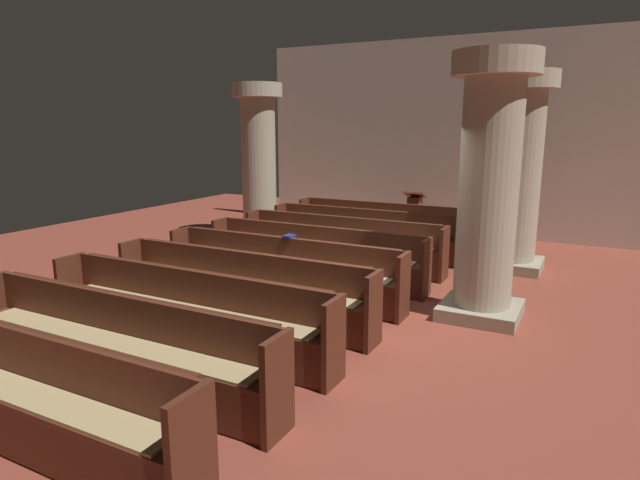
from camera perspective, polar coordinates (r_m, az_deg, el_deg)
name	(u,v)px	position (r m, az deg, el deg)	size (l,w,h in m)	color
ground_plane	(357,309)	(7.60, 3.98, -7.36)	(19.20, 19.20, 0.00)	brown
back_wall	(465,138)	(12.98, 15.14, 10.48)	(10.00, 0.16, 4.50)	silver
pew_row_0	(382,223)	(11.55, 6.64, 1.86)	(3.84, 0.47, 0.90)	#562819
pew_row_1	(363,231)	(10.61, 4.64, 0.99)	(3.84, 0.46, 0.90)	#562819
pew_row_2	(341,241)	(9.68, 2.25, -0.06)	(3.84, 0.46, 0.90)	#562819
pew_row_3	(314,252)	(8.78, -0.64, -1.33)	(3.84, 0.47, 0.90)	#562819
pew_row_4	(281,267)	(7.91, -4.19, -2.87)	(3.84, 0.46, 0.90)	#562819
pew_row_5	(239,285)	(7.09, -8.59, -4.77)	(3.84, 0.46, 0.90)	#562819
pew_row_6	(185,309)	(6.32, -14.13, -7.11)	(3.84, 0.47, 0.90)	#562819
pew_row_7	(113,340)	(5.65, -21.18, -9.94)	(3.84, 0.46, 0.90)	#562819
pew_row_8	(10,385)	(5.10, -30.10, -13.25)	(3.84, 0.47, 0.90)	#562819
pillar_aisle_side	(519,169)	(9.96, 20.41, 7.07)	(1.09, 1.09, 3.43)	#9F967E
pillar_far_side	(259,159)	(12.12, -6.54, 8.52)	(1.09, 1.09, 3.43)	#9F967E
pillar_aisle_rear	(489,185)	(7.23, 17.53, 5.63)	(1.09, 1.09, 3.43)	#9F967E
lectern	(414,219)	(12.30, 9.99, 2.22)	(0.48, 0.45, 1.08)	brown
hymn_book	(289,236)	(7.96, -3.31, 0.40)	(0.14, 0.20, 0.04)	navy
kneeler_box_navy	(482,255)	(10.54, 16.86, -1.54)	(0.39, 0.29, 0.27)	navy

